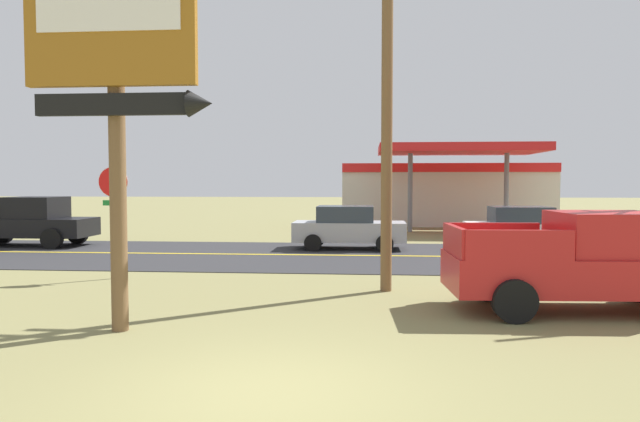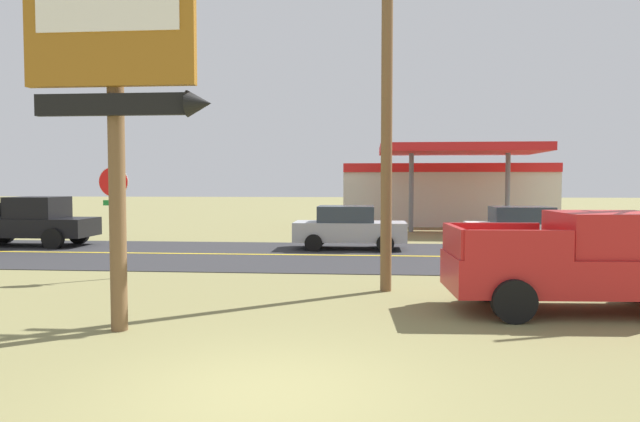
# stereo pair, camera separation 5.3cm
# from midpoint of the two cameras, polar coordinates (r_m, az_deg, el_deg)

# --- Properties ---
(ground_plane) EXTENTS (180.00, 180.00, 0.00)m
(ground_plane) POSITION_cam_midpoint_polar(r_m,az_deg,el_deg) (7.29, -5.48, -17.57)
(ground_plane) COLOR olive
(road_asphalt) EXTENTS (140.00, 8.00, 0.02)m
(road_asphalt) POSITION_cam_midpoint_polar(r_m,az_deg,el_deg) (19.91, 1.32, -4.42)
(road_asphalt) COLOR #2B2B2D
(road_asphalt) RESTS_ON ground
(road_centre_line) EXTENTS (126.00, 0.20, 0.01)m
(road_centre_line) POSITION_cam_midpoint_polar(r_m,az_deg,el_deg) (19.91, 1.32, -4.39)
(road_centre_line) COLOR gold
(road_centre_line) RESTS_ON road_asphalt
(motel_sign) EXTENTS (3.14, 0.54, 7.00)m
(motel_sign) POSITION_cam_midpoint_polar(r_m,az_deg,el_deg) (10.45, -19.54, 14.97)
(motel_sign) COLOR brown
(motel_sign) RESTS_ON ground
(stop_sign) EXTENTS (0.80, 0.08, 2.95)m
(stop_sign) POSITION_cam_midpoint_polar(r_m,az_deg,el_deg) (16.01, -19.64, 0.86)
(stop_sign) COLOR slate
(stop_sign) RESTS_ON ground
(utility_pole) EXTENTS (1.86, 0.26, 9.10)m
(utility_pole) POSITION_cam_midpoint_polar(r_m,az_deg,el_deg) (13.64, 6.75, 12.57)
(utility_pole) COLOR brown
(utility_pole) RESTS_ON ground
(gas_station) EXTENTS (12.00, 11.50, 4.40)m
(gas_station) POSITION_cam_midpoint_polar(r_m,az_deg,el_deg) (35.56, 12.27, 1.86)
(gas_station) COLOR beige
(gas_station) RESTS_ON ground
(pickup_red_parked_on_lawn) EXTENTS (5.29, 2.43, 1.96)m
(pickup_red_parked_on_lawn) POSITION_cam_midpoint_polar(r_m,az_deg,el_deg) (12.46, 24.93, -4.68)
(pickup_red_parked_on_lawn) COLOR red
(pickup_red_parked_on_lawn) RESTS_ON ground
(pickup_black_on_road) EXTENTS (5.20, 2.24, 1.96)m
(pickup_black_on_road) POSITION_cam_midpoint_polar(r_m,az_deg,el_deg) (25.60, -26.80, -0.96)
(pickup_black_on_road) COLOR black
(pickup_black_on_road) RESTS_ON ground
(car_white_mid_lane) EXTENTS (4.20, 2.00, 1.64)m
(car_white_mid_lane) POSITION_cam_midpoint_polar(r_m,az_deg,el_deg) (22.51, 19.60, -1.65)
(car_white_mid_lane) COLOR silver
(car_white_mid_lane) RESTS_ON ground
(car_silver_far_lane) EXTENTS (4.20, 2.00, 1.64)m
(car_silver_far_lane) POSITION_cam_midpoint_polar(r_m,az_deg,el_deg) (21.79, 2.96, -1.63)
(car_silver_far_lane) COLOR #A8AAAF
(car_silver_far_lane) RESTS_ON ground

